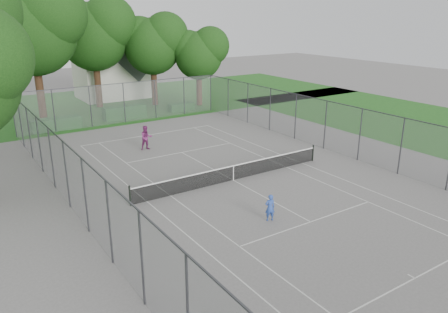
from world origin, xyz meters
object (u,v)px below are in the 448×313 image
tennis_net (233,172)px  house (112,64)px  woman_player (146,138)px  girl_player (270,208)px

tennis_net → house: 29.54m
woman_player → house: bearing=81.7°
house → girl_player: house is taller
house → tennis_net: bearing=-96.8°
tennis_net → woman_player: bearing=101.9°
tennis_net → woman_player: size_ratio=7.32×
house → girl_player: (-4.96, -34.34, -3.16)m
tennis_net → girl_player: bearing=-106.1°
girl_player → tennis_net: bearing=-87.0°
house → woman_player: (-5.22, -20.77, -2.94)m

